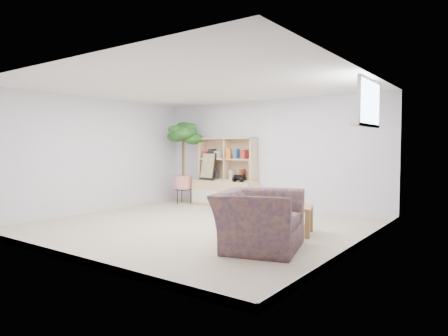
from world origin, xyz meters
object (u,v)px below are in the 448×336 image
Objects in this scene: coffee_table at (277,219)px; floor_tree at (183,163)px; armchair at (259,216)px; storage_unit at (225,172)px.

floor_tree is (-3.42, 1.62, 0.77)m from coffee_table.
floor_tree is at bearing 136.71° from coffee_table.
coffee_table is at bearing -0.84° from armchair.
coffee_table is 1.08m from armchair.
armchair is (0.28, -1.02, 0.22)m from coffee_table.
storage_unit is 1.46× the size of coffee_table.
floor_tree is at bearing -167.52° from storage_unit.
floor_tree is 4.58m from armchair.
coffee_table is (2.36, -1.85, -0.57)m from storage_unit.
armchair is (2.63, -2.88, -0.35)m from storage_unit.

